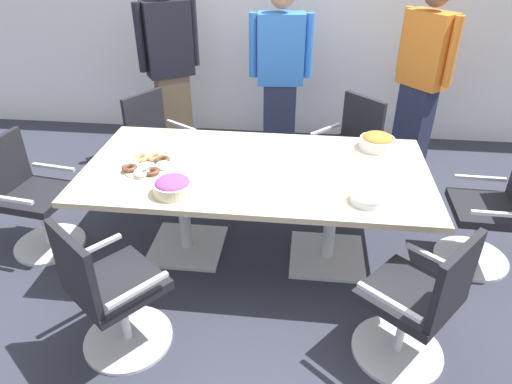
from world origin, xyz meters
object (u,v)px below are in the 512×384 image
office_chair_4 (416,307)px  office_chair_3 (111,296)px  office_chair_1 (159,150)px  snack_bowl_candy_mix (173,186)px  office_chair_5 (491,216)px  person_standing_1 (280,75)px  office_chair_2 (32,201)px  donut_platter (147,165)px  person_standing_2 (422,77)px  snack_bowl_pretzels (377,141)px  plate_stack (367,198)px  conference_table (256,183)px  person_standing_0 (170,66)px  office_chair_0 (348,154)px

office_chair_4 → office_chair_3: bearing=132.8°
office_chair_1 → snack_bowl_candy_mix: size_ratio=3.61×
office_chair_5 → person_standing_1: size_ratio=0.52×
office_chair_1 → office_chair_2: bearing=-3.5°
office_chair_4 → donut_platter: office_chair_4 is taller
office_chair_4 → person_standing_1: (-0.94, 2.51, 0.51)m
snack_bowl_candy_mix → office_chair_1: bearing=111.9°
office_chair_3 → snack_bowl_candy_mix: size_ratio=3.61×
office_chair_3 → donut_platter: size_ratio=2.63×
office_chair_5 → donut_platter: (-2.45, -0.19, 0.37)m
office_chair_1 → donut_platter: (0.25, -0.97, 0.37)m
person_standing_2 → snack_bowl_pretzels: size_ratio=6.92×
office_chair_2 → plate_stack: size_ratio=4.32×
conference_table → office_chair_2: (-1.70, -0.09, -0.22)m
office_chair_3 → person_standing_1: (0.78, 2.62, 0.51)m
office_chair_5 → person_standing_2: 1.66m
office_chair_2 → office_chair_4: size_ratio=1.00×
person_standing_2 → office_chair_3: bearing=99.6°
snack_bowl_candy_mix → snack_bowl_pretzels: (1.35, 0.82, 0.00)m
office_chair_4 → person_standing_0: size_ratio=0.49×
office_chair_1 → donut_platter: 1.07m
snack_bowl_candy_mix → plate_stack: (1.21, 0.03, -0.03)m
office_chair_4 → person_standing_2: size_ratio=0.51×
conference_table → office_chair_5: 1.71m
person_standing_1 → snack_bowl_pretzels: size_ratio=6.76×
person_standing_0 → person_standing_1: person_standing_0 is taller
office_chair_0 → office_chair_2: bearing=68.3°
donut_platter → person_standing_2: bearing=38.7°
snack_bowl_candy_mix → plate_stack: bearing=1.5°
office_chair_5 → office_chair_3: bearing=116.0°
person_standing_1 → snack_bowl_pretzels: (0.82, -1.21, -0.11)m
office_chair_1 → office_chair_0: bearing=125.5°
office_chair_1 → plate_stack: 2.17m
person_standing_1 → snack_bowl_candy_mix: size_ratio=6.97×
person_standing_0 → donut_platter: 1.73m
office_chair_0 → person_standing_2: (0.68, 0.64, 0.54)m
person_standing_1 → office_chair_2: bearing=39.8°
office_chair_4 → office_chair_2: bearing=112.7°
person_standing_0 → person_standing_1: (1.09, 0.02, -0.06)m
snack_bowl_pretzels → conference_table: bearing=-154.5°
person_standing_2 → office_chair_1: bearing=65.8°
plate_stack → person_standing_0: bearing=131.9°
donut_platter → plate_stack: size_ratio=1.64×
office_chair_0 → plate_stack: 1.41m
donut_platter → conference_table: bearing=6.7°
office_chair_4 → snack_bowl_pretzels: size_ratio=3.50×
office_chair_1 → office_chair_4: bearing=80.3°
conference_table → office_chair_2: size_ratio=2.64×
office_chair_3 → snack_bowl_candy_mix: bearing=106.9°
plate_stack → person_standing_2: bearing=71.6°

